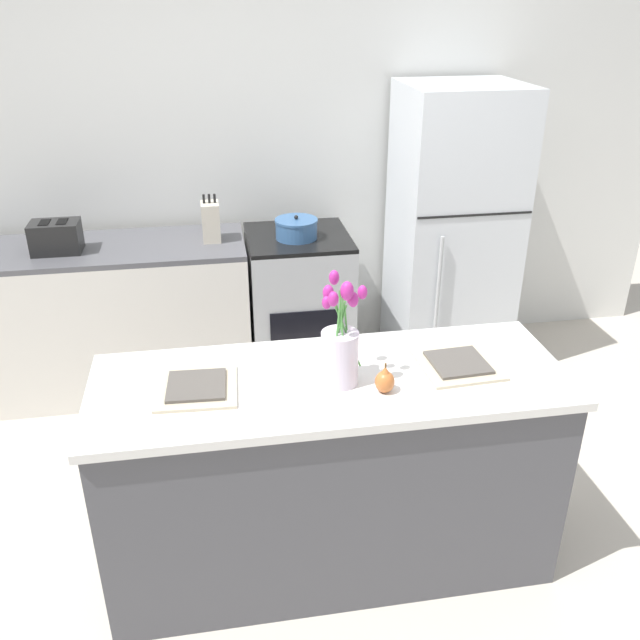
{
  "coord_description": "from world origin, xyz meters",
  "views": [
    {
      "loc": [
        -0.41,
        -2.14,
        2.21
      ],
      "look_at": [
        0.0,
        0.25,
        1.01
      ],
      "focal_mm": 38.0,
      "sensor_mm": 36.0,
      "label": 1
    }
  ],
  "objects_px": {
    "plate_setting_left": "(197,388)",
    "knife_block": "(211,222)",
    "pear_figurine": "(385,380)",
    "cooking_pot": "(296,229)",
    "toaster": "(56,237)",
    "refrigerator": "(452,232)",
    "stove_range": "(299,305)",
    "plate_setting_right": "(458,364)",
    "flower_vase": "(340,349)"
  },
  "relations": [
    {
      "from": "refrigerator",
      "to": "pear_figurine",
      "type": "height_order",
      "value": "refrigerator"
    },
    {
      "from": "plate_setting_left",
      "to": "knife_block",
      "type": "bearing_deg",
      "value": 86.43
    },
    {
      "from": "knife_block",
      "to": "flower_vase",
      "type": "bearing_deg",
      "value": -75.51
    },
    {
      "from": "plate_setting_right",
      "to": "toaster",
      "type": "xyz_separation_m",
      "value": [
        -1.74,
        1.55,
        0.08
      ]
    },
    {
      "from": "toaster",
      "to": "cooking_pot",
      "type": "xyz_separation_m",
      "value": [
        1.32,
        0.0,
        -0.03
      ]
    },
    {
      "from": "stove_range",
      "to": "cooking_pot",
      "type": "bearing_deg",
      "value": -108.79
    },
    {
      "from": "stove_range",
      "to": "plate_setting_right",
      "type": "distance_m",
      "value": 1.71
    },
    {
      "from": "flower_vase",
      "to": "pear_figurine",
      "type": "distance_m",
      "value": 0.2
    },
    {
      "from": "flower_vase",
      "to": "knife_block",
      "type": "xyz_separation_m",
      "value": [
        -0.42,
        1.64,
        -0.02
      ]
    },
    {
      "from": "flower_vase",
      "to": "cooking_pot",
      "type": "height_order",
      "value": "flower_vase"
    },
    {
      "from": "flower_vase",
      "to": "knife_block",
      "type": "relative_size",
      "value": 1.58
    },
    {
      "from": "stove_range",
      "to": "plate_setting_left",
      "type": "height_order",
      "value": "plate_setting_left"
    },
    {
      "from": "stove_range",
      "to": "cooking_pot",
      "type": "xyz_separation_m",
      "value": [
        -0.02,
        -0.05,
        0.51
      ]
    },
    {
      "from": "refrigerator",
      "to": "flower_vase",
      "type": "bearing_deg",
      "value": -122.05
    },
    {
      "from": "refrigerator",
      "to": "flower_vase",
      "type": "relative_size",
      "value": 4.07
    },
    {
      "from": "stove_range",
      "to": "refrigerator",
      "type": "bearing_deg",
      "value": 0.04
    },
    {
      "from": "stove_range",
      "to": "toaster",
      "type": "xyz_separation_m",
      "value": [
        -1.34,
        -0.05,
        0.54
      ]
    },
    {
      "from": "pear_figurine",
      "to": "knife_block",
      "type": "height_order",
      "value": "knife_block"
    },
    {
      "from": "plate_setting_right",
      "to": "cooking_pot",
      "type": "relative_size",
      "value": 1.24
    },
    {
      "from": "toaster",
      "to": "knife_block",
      "type": "distance_m",
      "value": 0.84
    },
    {
      "from": "flower_vase",
      "to": "stove_range",
      "type": "bearing_deg",
      "value": 87.36
    },
    {
      "from": "refrigerator",
      "to": "toaster",
      "type": "bearing_deg",
      "value": -178.76
    },
    {
      "from": "plate_setting_left",
      "to": "plate_setting_right",
      "type": "distance_m",
      "value": 1.0
    },
    {
      "from": "stove_range",
      "to": "cooking_pot",
      "type": "relative_size",
      "value": 3.65
    },
    {
      "from": "refrigerator",
      "to": "knife_block",
      "type": "bearing_deg",
      "value": 179.97
    },
    {
      "from": "refrigerator",
      "to": "flower_vase",
      "type": "height_order",
      "value": "refrigerator"
    },
    {
      "from": "stove_range",
      "to": "toaster",
      "type": "bearing_deg",
      "value": -177.92
    },
    {
      "from": "refrigerator",
      "to": "pear_figurine",
      "type": "distance_m",
      "value": 1.94
    },
    {
      "from": "pear_figurine",
      "to": "toaster",
      "type": "distance_m",
      "value": 2.19
    },
    {
      "from": "pear_figurine",
      "to": "cooking_pot",
      "type": "relative_size",
      "value": 0.48
    },
    {
      "from": "flower_vase",
      "to": "refrigerator",
      "type": "bearing_deg",
      "value": 57.95
    },
    {
      "from": "toaster",
      "to": "pear_figurine",
      "type": "bearing_deg",
      "value": -49.94
    },
    {
      "from": "plate_setting_left",
      "to": "knife_block",
      "type": "distance_m",
      "value": 1.61
    },
    {
      "from": "toaster",
      "to": "cooking_pot",
      "type": "bearing_deg",
      "value": 0.11
    },
    {
      "from": "plate_setting_right",
      "to": "toaster",
      "type": "distance_m",
      "value": 2.33
    },
    {
      "from": "plate_setting_left",
      "to": "toaster",
      "type": "xyz_separation_m",
      "value": [
        -0.74,
        1.55,
        0.08
      ]
    },
    {
      "from": "plate_setting_left",
      "to": "cooking_pot",
      "type": "relative_size",
      "value": 1.24
    },
    {
      "from": "knife_block",
      "to": "plate_setting_left",
      "type": "bearing_deg",
      "value": -93.57
    },
    {
      "from": "toaster",
      "to": "plate_setting_left",
      "type": "bearing_deg",
      "value": -64.53
    },
    {
      "from": "refrigerator",
      "to": "cooking_pot",
      "type": "height_order",
      "value": "refrigerator"
    },
    {
      "from": "plate_setting_left",
      "to": "stove_range",
      "type": "bearing_deg",
      "value": 69.49
    },
    {
      "from": "stove_range",
      "to": "plate_setting_right",
      "type": "xyz_separation_m",
      "value": [
        0.4,
        -1.6,
        0.45
      ]
    },
    {
      "from": "flower_vase",
      "to": "knife_block",
      "type": "distance_m",
      "value": 1.69
    },
    {
      "from": "cooking_pot",
      "to": "pear_figurine",
      "type": "bearing_deg",
      "value": -87.0
    },
    {
      "from": "flower_vase",
      "to": "plate_setting_left",
      "type": "xyz_separation_m",
      "value": [
        -0.52,
        0.04,
        -0.13
      ]
    },
    {
      "from": "plate_setting_right",
      "to": "knife_block",
      "type": "xyz_separation_m",
      "value": [
        -0.9,
        1.6,
        0.11
      ]
    },
    {
      "from": "stove_range",
      "to": "plate_setting_right",
      "type": "bearing_deg",
      "value": -76.01
    },
    {
      "from": "cooking_pot",
      "to": "knife_block",
      "type": "distance_m",
      "value": 0.49
    },
    {
      "from": "flower_vase",
      "to": "pear_figurine",
      "type": "xyz_separation_m",
      "value": [
        0.15,
        -0.09,
        -0.1
      ]
    },
    {
      "from": "cooking_pot",
      "to": "knife_block",
      "type": "relative_size",
      "value": 0.92
    }
  ]
}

